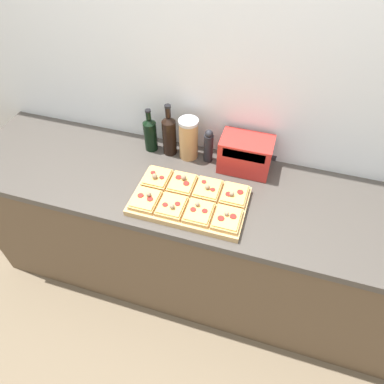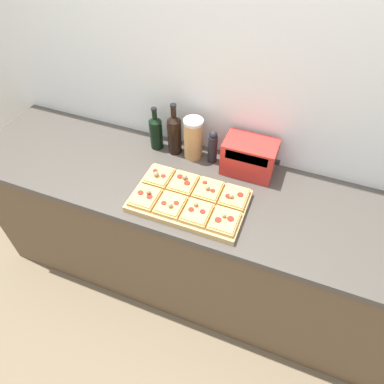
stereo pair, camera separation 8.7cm
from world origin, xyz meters
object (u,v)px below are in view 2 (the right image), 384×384
(cutting_board, at_px, (190,201))
(wine_bottle, at_px, (174,133))
(toaster_oven, at_px, (249,157))
(grain_jar_tall, at_px, (193,139))
(pepper_mill, at_px, (213,147))
(olive_oil_bottle, at_px, (156,132))

(cutting_board, xyz_separation_m, wine_bottle, (-0.23, 0.35, 0.11))
(toaster_oven, bearing_deg, cutting_board, -121.11)
(cutting_board, distance_m, grain_jar_tall, 0.38)
(pepper_mill, relative_size, toaster_oven, 0.68)
(olive_oil_bottle, distance_m, pepper_mill, 0.34)
(wine_bottle, xyz_separation_m, pepper_mill, (0.23, 0.00, -0.03))
(grain_jar_tall, relative_size, toaster_oven, 0.82)
(pepper_mill, distance_m, toaster_oven, 0.20)
(cutting_board, distance_m, toaster_oven, 0.40)
(pepper_mill, xyz_separation_m, toaster_oven, (0.20, -0.01, -0.00))
(cutting_board, distance_m, wine_bottle, 0.43)
(cutting_board, height_order, pepper_mill, pepper_mill)
(olive_oil_bottle, relative_size, grain_jar_tall, 1.08)
(wine_bottle, bearing_deg, grain_jar_tall, 0.00)
(wine_bottle, relative_size, toaster_oven, 1.05)
(toaster_oven, bearing_deg, grain_jar_tall, 178.30)
(grain_jar_tall, bearing_deg, wine_bottle, 180.00)
(pepper_mill, height_order, toaster_oven, pepper_mill)
(olive_oil_bottle, distance_m, toaster_oven, 0.55)
(toaster_oven, bearing_deg, olive_oil_bottle, 179.01)
(grain_jar_tall, bearing_deg, pepper_mill, 0.00)
(wine_bottle, bearing_deg, pepper_mill, 0.00)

